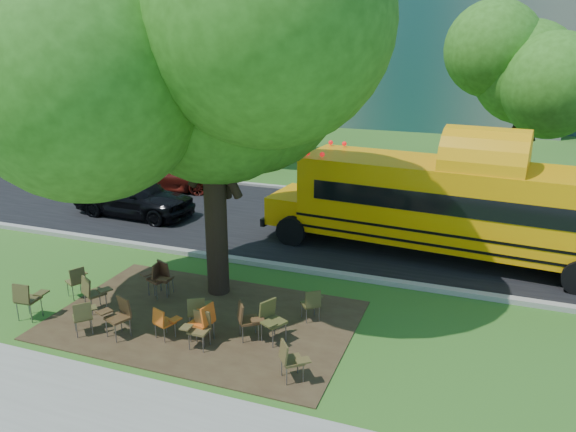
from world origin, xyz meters
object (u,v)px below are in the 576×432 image
at_px(chair_7, 247,318).
at_px(pedestrian_b, 19,133).
at_px(black_car, 134,196).
at_px(chair_9, 159,275).
at_px(chair_1, 93,291).
at_px(chair_14, 290,358).
at_px(chair_2, 84,314).
at_px(chair_12, 271,318).
at_px(chair_8, 77,279).
at_px(bg_car_red, 168,175).
at_px(chair_4, 164,321).
at_px(pedestrian_a, 30,141).
at_px(chair_10, 161,276).
at_px(chair_3, 119,313).
at_px(chair_5, 199,326).
at_px(chair_11, 198,309).
at_px(main_tree, 209,51).
at_px(bg_car_silver, 52,160).
at_px(school_bus, 476,207).
at_px(chair_0, 27,297).
at_px(chair_13, 312,302).
at_px(chair_6, 204,318).

relative_size(chair_7, pedestrian_b, 0.48).
bearing_deg(black_car, chair_9, -137.65).
xyz_separation_m(chair_1, chair_14, (5.43, -1.03, -0.05)).
xyz_separation_m(chair_2, chair_12, (4.03, 1.16, 0.08)).
bearing_deg(chair_14, pedestrian_b, -163.20).
xyz_separation_m(chair_8, bg_car_red, (-3.36, 9.80, 0.15)).
xyz_separation_m(black_car, bg_car_red, (-0.74, 3.56, -0.11)).
distance_m(chair_7, chair_12, 0.54).
relative_size(chair_4, pedestrian_a, 0.51).
bearing_deg(chair_10, black_car, -144.34).
bearing_deg(chair_10, chair_4, 29.36).
relative_size(chair_3, chair_5, 1.12).
bearing_deg(chair_11, chair_8, 144.91).
height_order(main_tree, pedestrian_b, main_tree).
bearing_deg(bg_car_red, chair_1, -179.23).
relative_size(chair_11, pedestrian_b, 0.46).
bearing_deg(bg_car_red, pedestrian_a, 49.65).
height_order(main_tree, chair_10, main_tree).
distance_m(chair_4, black_car, 9.37).
height_order(chair_14, bg_car_red, bg_car_red).
height_order(chair_5, bg_car_silver, bg_car_silver).
distance_m(chair_12, pedestrian_a, 24.30).
xyz_separation_m(black_car, pedestrian_b, (-13.71, 8.39, 0.15)).
xyz_separation_m(chair_2, black_car, (-4.05, 7.74, 0.26)).
bearing_deg(black_car, chair_14, -128.48).
distance_m(chair_10, bg_car_silver, 15.21).
bearing_deg(pedestrian_a, chair_7, -119.96).
relative_size(chair_1, pedestrian_a, 0.62).
bearing_deg(school_bus, bg_car_red, 168.95).
bearing_deg(chair_2, chair_0, 129.16).
bearing_deg(chair_5, chair_4, -1.15).
relative_size(chair_12, pedestrian_a, 0.63).
distance_m(chair_11, bg_car_silver, 17.38).
bearing_deg(chair_4, chair_14, 9.72).
distance_m(chair_5, chair_9, 2.89).
xyz_separation_m(bg_car_red, pedestrian_a, (-11.13, 3.74, 0.09)).
bearing_deg(chair_8, black_car, 49.78).
height_order(chair_3, chair_4, chair_3).
bearing_deg(pedestrian_b, chair_11, 48.01).
relative_size(chair_10, bg_car_silver, 0.20).
relative_size(chair_9, bg_car_red, 0.19).
bearing_deg(chair_8, chair_13, -54.82).
xyz_separation_m(main_tree, chair_12, (2.21, -1.84, -5.47)).
bearing_deg(bg_car_silver, chair_12, -119.93).
relative_size(chair_6, chair_9, 1.01).
distance_m(chair_3, pedestrian_a, 22.33).
bearing_deg(chair_9, pedestrian_a, -14.51).
xyz_separation_m(chair_12, pedestrian_b, (-21.79, 14.97, 0.33)).
xyz_separation_m(chair_5, chair_8, (-4.10, 1.08, 0.00)).
relative_size(chair_10, chair_12, 0.92).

